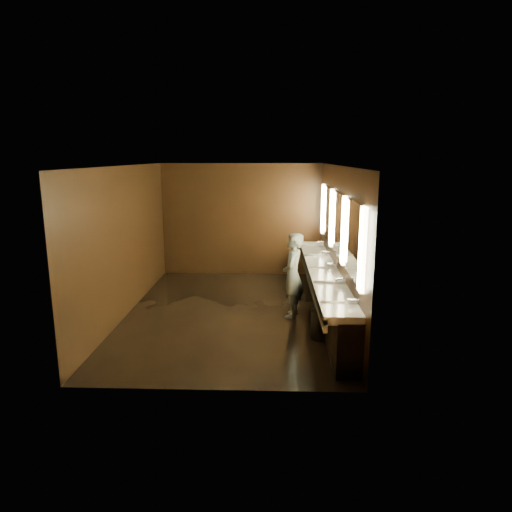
# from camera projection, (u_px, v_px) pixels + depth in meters

# --- Properties ---
(floor) EXTENTS (6.00, 6.00, 0.00)m
(floor) POSITION_uv_depth(u_px,v_px,m) (232.00, 312.00, 8.85)
(floor) COLOR black
(floor) RESTS_ON ground
(ceiling) EXTENTS (4.00, 6.00, 0.02)m
(ceiling) POSITION_uv_depth(u_px,v_px,m) (230.00, 166.00, 8.25)
(ceiling) COLOR #2D2D2B
(ceiling) RESTS_ON wall_back
(wall_back) EXTENTS (4.00, 0.02, 2.80)m
(wall_back) POSITION_uv_depth(u_px,v_px,m) (241.00, 220.00, 11.48)
(wall_back) COLOR black
(wall_back) RESTS_ON floor
(wall_front) EXTENTS (4.00, 0.02, 2.80)m
(wall_front) POSITION_uv_depth(u_px,v_px,m) (210.00, 286.00, 5.62)
(wall_front) COLOR black
(wall_front) RESTS_ON floor
(wall_left) EXTENTS (0.02, 6.00, 2.80)m
(wall_left) POSITION_uv_depth(u_px,v_px,m) (126.00, 241.00, 8.62)
(wall_left) COLOR black
(wall_left) RESTS_ON floor
(wall_right) EXTENTS (0.02, 6.00, 2.80)m
(wall_right) POSITION_uv_depth(u_px,v_px,m) (338.00, 242.00, 8.48)
(wall_right) COLOR black
(wall_right) RESTS_ON floor
(sink_counter) EXTENTS (0.55, 5.40, 1.01)m
(sink_counter) POSITION_uv_depth(u_px,v_px,m) (325.00, 289.00, 8.68)
(sink_counter) COLOR black
(sink_counter) RESTS_ON floor
(mirror_band) EXTENTS (0.06, 5.03, 1.15)m
(mirror_band) POSITION_uv_depth(u_px,v_px,m) (338.00, 224.00, 8.41)
(mirror_band) COLOR #FFF2B4
(mirror_band) RESTS_ON wall_right
(person) EXTENTS (0.49, 0.64, 1.59)m
(person) POSITION_uv_depth(u_px,v_px,m) (293.00, 275.00, 8.49)
(person) COLOR #96BEE0
(person) RESTS_ON floor
(trash_bin) EXTENTS (0.37, 0.37, 0.50)m
(trash_bin) POSITION_uv_depth(u_px,v_px,m) (320.00, 324.00, 7.54)
(trash_bin) COLOR black
(trash_bin) RESTS_ON floor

